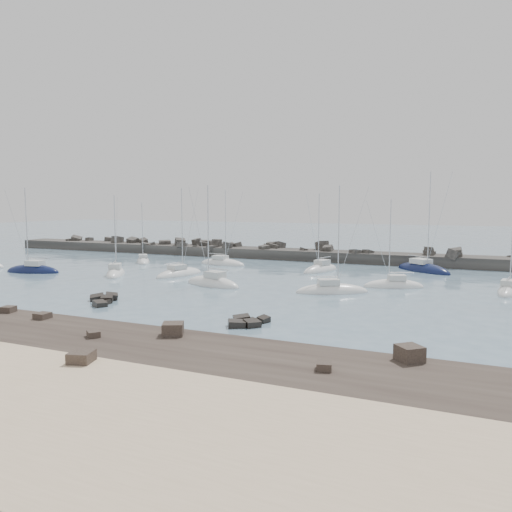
{
  "coord_description": "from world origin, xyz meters",
  "views": [
    {
      "loc": [
        31.8,
        -49.51,
        10.42
      ],
      "look_at": [
        4.54,
        12.0,
        3.26
      ],
      "focal_mm": 35.0,
      "sensor_mm": 36.0,
      "label": 1
    }
  ],
  "objects_px": {
    "sailboat_6": "(321,270)",
    "sailboat_10": "(509,292)",
    "sailboat_9": "(394,286)",
    "sailboat_7": "(332,292)",
    "sailboat_2": "(33,271)",
    "sailboat_13": "(116,274)",
    "sailboat_4": "(222,264)",
    "sailboat_1": "(143,262)",
    "sailboat_3": "(179,275)",
    "sailboat_8": "(423,270)",
    "sailboat_5": "(213,284)"
  },
  "relations": [
    {
      "from": "sailboat_4",
      "to": "sailboat_5",
      "type": "relative_size",
      "value": 0.98
    },
    {
      "from": "sailboat_2",
      "to": "sailboat_5",
      "type": "bearing_deg",
      "value": 0.92
    },
    {
      "from": "sailboat_9",
      "to": "sailboat_10",
      "type": "height_order",
      "value": "sailboat_10"
    },
    {
      "from": "sailboat_9",
      "to": "sailboat_13",
      "type": "bearing_deg",
      "value": -171.91
    },
    {
      "from": "sailboat_4",
      "to": "sailboat_13",
      "type": "distance_m",
      "value": 19.18
    },
    {
      "from": "sailboat_4",
      "to": "sailboat_10",
      "type": "distance_m",
      "value": 44.25
    },
    {
      "from": "sailboat_6",
      "to": "sailboat_8",
      "type": "height_order",
      "value": "sailboat_8"
    },
    {
      "from": "sailboat_1",
      "to": "sailboat_4",
      "type": "bearing_deg",
      "value": 11.26
    },
    {
      "from": "sailboat_4",
      "to": "sailboat_5",
      "type": "distance_m",
      "value": 21.52
    },
    {
      "from": "sailboat_10",
      "to": "sailboat_8",
      "type": "bearing_deg",
      "value": 125.19
    },
    {
      "from": "sailboat_4",
      "to": "sailboat_7",
      "type": "bearing_deg",
      "value": -37.44
    },
    {
      "from": "sailboat_3",
      "to": "sailboat_7",
      "type": "height_order",
      "value": "sailboat_3"
    },
    {
      "from": "sailboat_1",
      "to": "sailboat_9",
      "type": "distance_m",
      "value": 45.32
    },
    {
      "from": "sailboat_3",
      "to": "sailboat_10",
      "type": "distance_m",
      "value": 42.91
    },
    {
      "from": "sailboat_2",
      "to": "sailboat_7",
      "type": "relative_size",
      "value": 1.02
    },
    {
      "from": "sailboat_4",
      "to": "sailboat_5",
      "type": "bearing_deg",
      "value": -65.5
    },
    {
      "from": "sailboat_8",
      "to": "sailboat_10",
      "type": "xyz_separation_m",
      "value": [
        10.99,
        -15.59,
        -0.01
      ]
    },
    {
      "from": "sailboat_6",
      "to": "sailboat_3",
      "type": "bearing_deg",
      "value": -144.21
    },
    {
      "from": "sailboat_4",
      "to": "sailboat_8",
      "type": "distance_m",
      "value": 32.47
    },
    {
      "from": "sailboat_1",
      "to": "sailboat_8",
      "type": "bearing_deg",
      "value": 9.96
    },
    {
      "from": "sailboat_1",
      "to": "sailboat_10",
      "type": "relative_size",
      "value": 0.95
    },
    {
      "from": "sailboat_6",
      "to": "sailboat_10",
      "type": "height_order",
      "value": "sailboat_6"
    },
    {
      "from": "sailboat_3",
      "to": "sailboat_7",
      "type": "bearing_deg",
      "value": -10.99
    },
    {
      "from": "sailboat_1",
      "to": "sailboat_13",
      "type": "height_order",
      "value": "sailboat_13"
    },
    {
      "from": "sailboat_7",
      "to": "sailboat_13",
      "type": "relative_size",
      "value": 1.07
    },
    {
      "from": "sailboat_13",
      "to": "sailboat_8",
      "type": "bearing_deg",
      "value": 29.09
    },
    {
      "from": "sailboat_3",
      "to": "sailboat_4",
      "type": "relative_size",
      "value": 1.0
    },
    {
      "from": "sailboat_6",
      "to": "sailboat_10",
      "type": "relative_size",
      "value": 1.07
    },
    {
      "from": "sailboat_9",
      "to": "sailboat_7",
      "type": "bearing_deg",
      "value": -131.83
    },
    {
      "from": "sailboat_4",
      "to": "sailboat_8",
      "type": "bearing_deg",
      "value": 9.37
    },
    {
      "from": "sailboat_7",
      "to": "sailboat_8",
      "type": "relative_size",
      "value": 0.83
    },
    {
      "from": "sailboat_5",
      "to": "sailboat_6",
      "type": "height_order",
      "value": "sailboat_5"
    },
    {
      "from": "sailboat_1",
      "to": "sailboat_6",
      "type": "height_order",
      "value": "sailboat_6"
    },
    {
      "from": "sailboat_5",
      "to": "sailboat_7",
      "type": "relative_size",
      "value": 1.02
    },
    {
      "from": "sailboat_9",
      "to": "sailboat_10",
      "type": "relative_size",
      "value": 0.98
    },
    {
      "from": "sailboat_5",
      "to": "sailboat_1",
      "type": "bearing_deg",
      "value": 144.15
    },
    {
      "from": "sailboat_3",
      "to": "sailboat_5",
      "type": "height_order",
      "value": "sailboat_5"
    },
    {
      "from": "sailboat_6",
      "to": "sailboat_7",
      "type": "xyz_separation_m",
      "value": [
        6.44,
        -17.2,
        -0.02
      ]
    },
    {
      "from": "sailboat_1",
      "to": "sailboat_9",
      "type": "bearing_deg",
      "value": -11.33
    },
    {
      "from": "sailboat_4",
      "to": "sailboat_9",
      "type": "bearing_deg",
      "value": -21.25
    },
    {
      "from": "sailboat_1",
      "to": "sailboat_5",
      "type": "distance_m",
      "value": 28.59
    },
    {
      "from": "sailboat_8",
      "to": "sailboat_9",
      "type": "distance_m",
      "value": 17.13
    },
    {
      "from": "sailboat_2",
      "to": "sailboat_9",
      "type": "xyz_separation_m",
      "value": [
        51.88,
        8.33,
        -0.01
      ]
    },
    {
      "from": "sailboat_3",
      "to": "sailboat_13",
      "type": "xyz_separation_m",
      "value": [
        -8.7,
        -3.37,
        0.02
      ]
    },
    {
      "from": "sailboat_2",
      "to": "sailboat_3",
      "type": "distance_m",
      "value": 22.83
    },
    {
      "from": "sailboat_2",
      "to": "sailboat_13",
      "type": "distance_m",
      "value": 13.56
    },
    {
      "from": "sailboat_10",
      "to": "sailboat_3",
      "type": "bearing_deg",
      "value": -175.25
    },
    {
      "from": "sailboat_1",
      "to": "sailboat_3",
      "type": "height_order",
      "value": "sailboat_3"
    },
    {
      "from": "sailboat_2",
      "to": "sailboat_7",
      "type": "xyz_separation_m",
      "value": [
        45.84,
        1.58,
        -0.02
      ]
    },
    {
      "from": "sailboat_8",
      "to": "sailboat_13",
      "type": "height_order",
      "value": "sailboat_8"
    }
  ]
}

